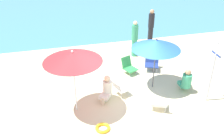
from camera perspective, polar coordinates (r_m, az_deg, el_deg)
The scene contains 14 objects.
ground_plane at distance 8.35m, azimuth 1.92°, elevation -8.64°, with size 40.00×40.00×0.00m, color beige.
sea_water at distance 20.39m, azimuth -8.94°, elevation 14.35°, with size 40.00×16.00×0.01m, color teal.
umbrella_red at distance 7.38m, azimuth -8.78°, elevation 2.89°, with size 1.74×1.74×2.09m.
umbrella_blue at distance 8.73m, azimuth 9.82°, elevation 5.61°, with size 1.67×1.67×1.91m.
beach_chair_a at distance 8.77m, azimuth 1.71°, elevation -3.96°, with size 0.64×0.63×0.59m.
beach_chair_b at distance 10.19m, azimuth 3.69°, elevation 0.96°, with size 0.64×0.71×0.64m.
beach_chair_c at distance 10.52m, azimuth 8.87°, elevation 1.86°, with size 0.73×0.75×0.67m.
beach_chair_d at distance 8.25m, azimuth 10.40°, elevation -7.24°, with size 0.69×0.68×0.54m.
person_a at distance 8.49m, azimuth -1.19°, elevation -4.15°, with size 0.50×0.53×0.92m.
person_b at distance 9.28m, azimuth 16.17°, elevation -2.32°, with size 0.35×0.56×0.92m.
person_c at distance 11.39m, azimuth 5.06°, elevation 6.97°, with size 0.29×0.29×1.64m.
person_d at distance 12.83m, azimuth 8.67°, elevation 9.61°, with size 0.29×0.29×1.72m.
warning_sign at distance 8.60m, azimuth 21.77°, elevation 1.23°, with size 0.06×0.47×2.13m.
swim_ring at distance 7.59m, azimuth -2.08°, elevation -12.79°, with size 0.44×0.44×0.09m, color yellow.
Camera 1 is at (-1.92, -6.30, 5.12)m, focal length 41.04 mm.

